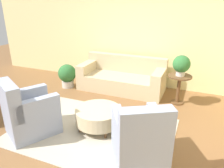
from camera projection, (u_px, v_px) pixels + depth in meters
ground_plane at (93, 131)px, 3.99m from camera, size 16.00×16.00×0.00m
wall_back at (138, 33)px, 5.81m from camera, size 9.29×0.12×2.80m
rug at (93, 131)px, 3.99m from camera, size 2.83×2.01×0.01m
couch at (122, 78)px, 5.75m from camera, size 2.19×0.93×0.86m
armchair_left at (28, 114)px, 3.79m from camera, size 1.01×1.05×1.01m
armchair_right at (140, 141)px, 3.08m from camera, size 1.01×1.05×1.01m
ottoman_table at (98, 115)px, 4.00m from camera, size 0.84×0.84×0.38m
side_table at (179, 85)px, 4.91m from camera, size 0.52×0.52×0.67m
potted_plant_on_side_table at (181, 65)px, 4.74m from camera, size 0.38×0.38×0.46m
potted_plant_floor at (67, 75)px, 5.88m from camera, size 0.48×0.48×0.63m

